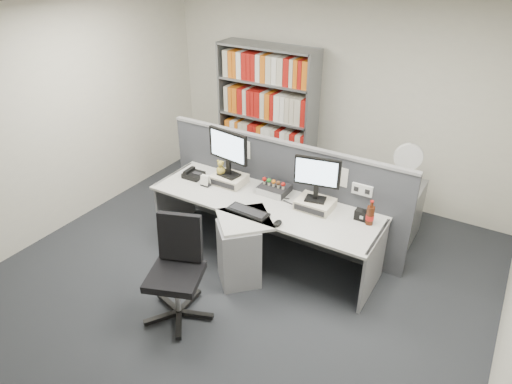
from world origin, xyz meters
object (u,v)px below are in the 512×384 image
Objects in this scene: monitor_right at (317,175)px; shelving_unit at (267,119)px; office_chair at (177,267)px; desk_calendar at (205,181)px; cola_bottle at (370,215)px; desktop_pc at (274,189)px; mouse at (278,223)px; speaker at (363,215)px; desk_fan at (408,160)px; desk_phone at (193,174)px; monitor_left at (228,149)px; filing_cabinet at (399,211)px; keyboard at (248,212)px; desk at (253,231)px.

shelving_unit is at bearing 134.37° from monitor_right.
shelving_unit is at bearing 103.13° from office_chair.
cola_bottle is (1.89, 0.20, 0.05)m from desk_calendar.
mouse is at bearing -57.81° from desktop_pc.
speaker is 1.02m from desk_fan.
office_chair reaches higher than desk_phone.
desk_fan is (1.77, 1.02, -0.11)m from monitor_left.
desk_fan is at bearing 31.73° from desk_calendar.
shelving_unit is 2.94m from office_chair.
mouse is 1.77m from filing_cabinet.
keyboard is at bearing -39.65° from monitor_left.
monitor_left reaches higher than desk_phone.
monitor_right reaches higher than desk_fan.
desk_phone reaches higher than mouse.
desk is at bearing -130.61° from filing_cabinet.
speaker is at bearing -98.88° from desk_fan.
desk_calendar is 0.13× the size of office_chair.
office_chair reaches higher than keyboard.
desk_calendar is (-0.76, 0.19, 0.32)m from desk.
shelving_unit is at bearing 94.78° from desk_calendar.
shelving_unit reaches higher than cola_bottle.
mouse reaches higher than keyboard.
desk_phone is 0.11× the size of shelving_unit.
speaker is 0.08× the size of shelving_unit.
cola_bottle reaches higher than desktop_pc.
desk_fan reaches higher than mouse.
desk_fan is at bearing 26.70° from desk_phone.
desk_phone is (-0.45, -0.10, -0.39)m from monitor_left.
desktop_pc is 0.67m from mouse.
keyboard is 1.93m from desk_fan.
keyboard is at bearing -18.89° from desk_calendar.
shelving_unit is (-1.43, 1.47, -0.14)m from monitor_right.
speaker is at bearing 3.86° from desk_phone.
filing_cabinet is (2.10, -0.45, -0.63)m from shelving_unit.
monitor_right reaches higher than desk_calendar.
desktop_pc is at bearing 7.41° from monitor_left.
keyboard is at bearing -111.02° from desk.
monitor_right is (1.10, -0.00, -0.04)m from monitor_left.
monitor_left is 0.28× the size of shelving_unit.
speaker is 0.16× the size of office_chair.
keyboard is 0.86× the size of desk_fan.
monitor_left is at bearing 140.35° from keyboard.
keyboard is 1.24m from cola_bottle.
desk_fan is 2.82m from office_chair.
monitor_left is at bearing -150.10° from desk_fan.
desk is at bearing -157.99° from speaker.
desk_calendar is at bearing -148.26° from filing_cabinet.
desk_phone is at bearing -177.29° from cola_bottle.
desk_phone is 1.69× the size of desk_calendar.
keyboard is 0.96m from office_chair.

